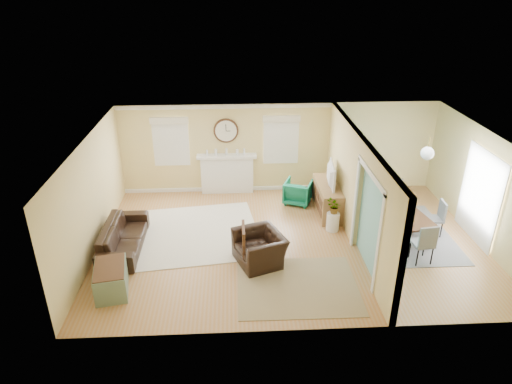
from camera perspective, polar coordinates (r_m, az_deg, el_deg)
floor at (r=11.02m, az=4.26°, el=-6.22°), size 9.00×9.00×0.00m
wall_back at (r=13.15m, az=2.87°, el=5.54°), size 9.00×0.02×2.60m
wall_front at (r=7.84m, az=7.24°, el=-9.62°), size 9.00×0.02×2.60m
wall_left at (r=10.80m, az=-19.92°, el=-0.65°), size 0.02×6.00×2.60m
wall_right at (r=11.84m, az=26.64°, el=0.40°), size 0.02×6.00×2.60m
ceiling at (r=9.91m, az=4.75°, el=6.68°), size 9.00×6.00×0.02m
partition at (r=10.92m, az=12.21°, el=0.98°), size 0.17×6.00×2.60m
fireplace at (r=13.23m, az=-3.62°, el=2.37°), size 1.70×0.30×1.17m
wall_clock at (r=12.88m, az=-3.77°, el=7.66°), size 0.70×0.07×0.70m
window_left at (r=13.04m, az=-10.62°, el=6.62°), size 1.05×0.13×1.42m
window_right at (r=12.99m, az=3.15°, el=6.95°), size 1.05×0.13×1.42m
french_doors at (r=11.90m, az=26.26°, el=-0.48°), size 0.06×1.70×2.20m
pendant at (r=10.85m, az=20.63°, el=4.55°), size 0.30×0.30×0.55m
rug_cream at (r=11.42m, az=-8.23°, el=-5.16°), size 3.65×3.27×0.02m
rug_jute at (r=9.60m, az=5.21°, el=-11.63°), size 2.47×2.03×0.01m
rug_grey at (r=11.86m, az=17.65°, el=-4.99°), size 2.32×2.90×0.01m
sofa at (r=11.02m, az=-16.24°, el=-5.40°), size 0.85×2.15×0.63m
eames_chair at (r=10.10m, az=0.45°, el=-7.04°), size 1.27×1.35×0.70m
green_chair at (r=12.72m, az=5.26°, el=0.00°), size 0.92×0.94×0.66m
trunk at (r=9.73m, az=-17.66°, el=-10.31°), size 0.78×1.09×0.57m
credenza at (r=12.29m, az=8.88°, el=-0.80°), size 0.55×1.63×0.80m
tv at (r=12.00m, az=9.02°, el=2.16°), size 0.23×1.02×0.59m
garden_stool at (r=11.52m, az=9.57°, el=-3.69°), size 0.32×0.32×0.47m
potted_plant at (r=11.32m, az=9.73°, el=-1.82°), size 0.45×0.45×0.38m
dining_table at (r=11.72m, az=17.84°, el=-3.76°), size 1.23×1.82×0.59m
dining_chair_n at (r=12.46m, az=16.89°, el=-0.41°), size 0.48×0.48×0.97m
dining_chair_s at (r=10.65m, az=20.16°, el=-5.56°), size 0.48×0.48×0.96m
dining_chair_w at (r=11.32m, az=15.21°, el=-3.01°), size 0.44×0.44×0.94m
dining_chair_e at (r=11.85m, az=21.40°, el=-2.74°), size 0.42×0.42×0.90m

